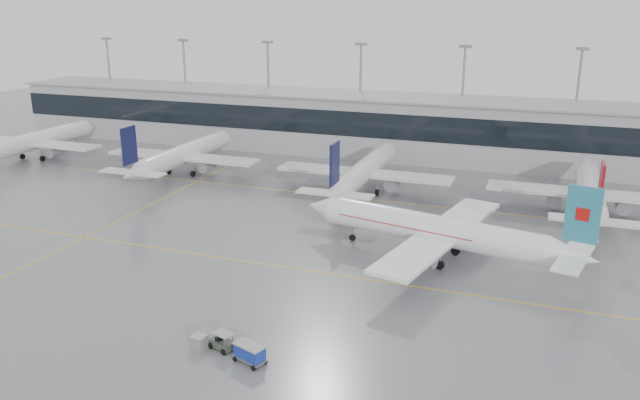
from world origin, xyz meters
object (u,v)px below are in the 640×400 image
(air_canada_jet, at_px, (440,231))
(baggage_cart, at_px, (250,352))
(gse_unit, at_px, (199,342))
(baggage_tug, at_px, (222,343))

(air_canada_jet, height_order, baggage_cart, air_canada_jet)
(baggage_cart, xyz_separation_m, gse_unit, (-5.42, 0.51, -0.38))
(baggage_tug, bearing_deg, air_canada_jet, 80.70)
(air_canada_jet, xyz_separation_m, baggage_cart, (-11.70, -29.04, -2.77))
(baggage_tug, relative_size, baggage_cart, 1.09)
(air_canada_jet, height_order, gse_unit, air_canada_jet)
(air_canada_jet, xyz_separation_m, baggage_tug, (-15.10, -27.86, -3.22))
(baggage_cart, bearing_deg, air_canada_jet, 87.22)
(gse_unit, bearing_deg, baggage_tug, 27.90)
(air_canada_jet, bearing_deg, gse_unit, 71.65)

